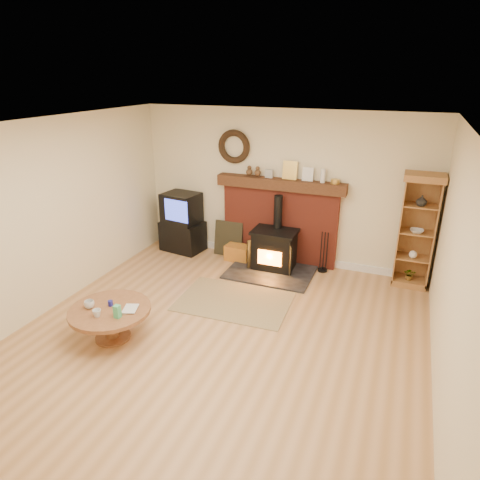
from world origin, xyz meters
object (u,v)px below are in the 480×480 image
at_px(wood_stove, 274,251).
at_px(curio_cabinet, 417,231).
at_px(tv_unit, 182,223).
at_px(coffee_table, 110,314).

xyz_separation_m(wood_stove, curio_cabinet, (2.16, 0.28, 0.56)).
bearing_deg(tv_unit, curio_cabinet, 1.20).
bearing_deg(curio_cabinet, coffee_table, -139.08).
relative_size(tv_unit, coffee_table, 1.09).
bearing_deg(tv_unit, coffee_table, -78.83).
distance_m(tv_unit, coffee_table, 2.94).
relative_size(tv_unit, curio_cabinet, 0.62).
bearing_deg(wood_stove, coffee_table, -115.26).
height_order(tv_unit, coffee_table, tv_unit).
bearing_deg(wood_stove, tv_unit, 173.85).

